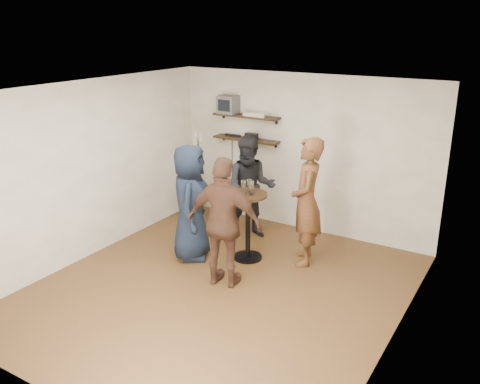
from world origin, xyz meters
name	(u,v)px	position (x,y,z in m)	size (l,w,h in m)	color
room	(218,196)	(0.00, 0.00, 1.30)	(4.58, 5.08, 2.68)	#4E3319
shelf_upper	(246,116)	(-1.00, 2.38, 1.85)	(1.20, 0.25, 0.04)	black
shelf_lower	(246,139)	(-1.00, 2.38, 1.45)	(1.20, 0.25, 0.04)	black
crt_monitor	(229,104)	(-1.35, 2.38, 2.02)	(0.32, 0.30, 0.30)	#59595B
dvd_deck	(257,114)	(-0.79, 2.38, 1.90)	(0.40, 0.24, 0.06)	silver
radio	(251,136)	(-0.89, 2.38, 1.52)	(0.22, 0.10, 0.10)	black
power_strip	(233,135)	(-1.30, 2.42, 1.48)	(0.30, 0.05, 0.03)	black
side_table	(199,195)	(-1.67, 1.89, 0.48)	(0.53, 0.53, 0.57)	black
vase_lilies	(198,171)	(-1.67, 1.88, 0.91)	(0.20, 0.21, 1.08)	silver
drinks_table	(248,217)	(-0.15, 1.00, 0.66)	(0.56, 0.56, 1.02)	black
wine_glass_fl	(243,185)	(-0.21, 0.97, 1.16)	(0.07, 0.07, 0.20)	silver
wine_glass_fr	(251,185)	(-0.07, 0.96, 1.17)	(0.07, 0.07, 0.21)	silver
wine_glass_bl	(249,183)	(-0.18, 1.08, 1.15)	(0.06, 0.06, 0.19)	silver
wine_glass_br	(251,185)	(-0.11, 1.01, 1.15)	(0.06, 0.06, 0.19)	silver
person_plaid	(307,202)	(0.62, 1.34, 0.93)	(0.68, 0.45, 1.86)	maroon
person_dark	(251,188)	(-0.54, 1.75, 0.83)	(0.81, 0.63, 1.67)	black
person_navy	(191,203)	(-0.89, 0.62, 0.86)	(0.84, 0.55, 1.73)	black
person_brown	(225,223)	(-0.02, 0.18, 0.88)	(1.03, 0.43, 1.76)	#4A2D1F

